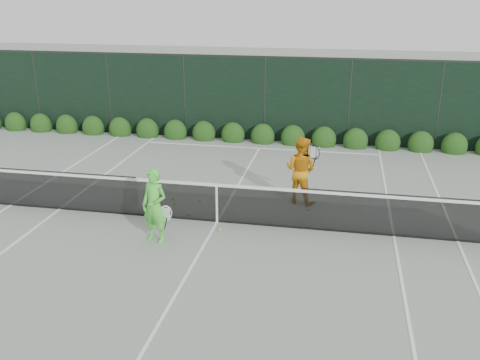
# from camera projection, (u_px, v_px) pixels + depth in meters

# --- Properties ---
(ground) EXTENTS (80.00, 80.00, 0.00)m
(ground) POSITION_uv_depth(u_px,v_px,m) (217.00, 222.00, 12.83)
(ground) COLOR gray
(ground) RESTS_ON ground
(tennis_net) EXTENTS (12.90, 0.10, 1.07)m
(tennis_net) POSITION_uv_depth(u_px,v_px,m) (216.00, 201.00, 12.66)
(tennis_net) COLOR #11341C
(tennis_net) RESTS_ON ground
(player_woman) EXTENTS (0.70, 0.57, 1.68)m
(player_woman) POSITION_uv_depth(u_px,v_px,m) (155.00, 206.00, 11.59)
(player_woman) COLOR #4FD73F
(player_woman) RESTS_ON ground
(player_man) EXTENTS (1.04, 0.93, 1.76)m
(player_man) POSITION_uv_depth(u_px,v_px,m) (301.00, 170.00, 13.75)
(player_man) COLOR orange
(player_man) RESTS_ON ground
(court_lines) EXTENTS (11.03, 23.83, 0.01)m
(court_lines) POSITION_uv_depth(u_px,v_px,m) (217.00, 222.00, 12.83)
(court_lines) COLOR white
(court_lines) RESTS_ON ground
(windscreen_fence) EXTENTS (32.00, 21.07, 3.06)m
(windscreen_fence) POSITION_uv_depth(u_px,v_px,m) (182.00, 206.00, 9.82)
(windscreen_fence) COLOR black
(windscreen_fence) RESTS_ON ground
(hedge_row) EXTENTS (31.66, 0.65, 0.94)m
(hedge_row) POSITION_uv_depth(u_px,v_px,m) (263.00, 136.00, 19.36)
(hedge_row) COLOR #17370F
(hedge_row) RESTS_ON ground
(tennis_balls) EXTENTS (3.65, 1.74, 0.07)m
(tennis_balls) POSITION_uv_depth(u_px,v_px,m) (210.00, 209.00, 13.50)
(tennis_balls) COLOR #B6D830
(tennis_balls) RESTS_ON ground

